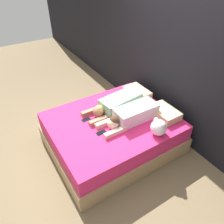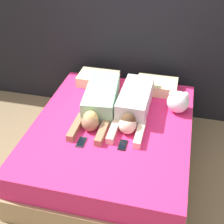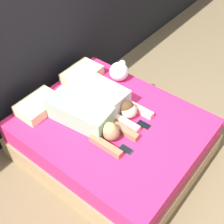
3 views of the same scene
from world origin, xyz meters
name	(u,v)px [view 1 (image 1 of 3)]	position (x,y,z in m)	size (l,w,h in m)	color
ground_plane	(112,145)	(0.00, 0.00, 0.00)	(12.00, 12.00, 0.00)	#7F6B4C
wall_back	(172,59)	(0.00, 1.14, 1.30)	(12.00, 0.06, 2.60)	black
bed	(112,133)	(0.00, 0.00, 0.27)	(1.65, 1.97, 0.55)	tan
pillow_head_left	(137,92)	(-0.36, 0.76, 0.62)	(0.48, 0.33, 0.13)	beige
pillow_head_right	(164,113)	(0.36, 0.76, 0.62)	(0.48, 0.33, 0.13)	beige
person_left	(117,104)	(-0.19, 0.21, 0.66)	(0.40, 1.03, 0.23)	#8CBF99
person_right	(131,115)	(0.18, 0.24, 0.66)	(0.33, 0.99, 0.23)	silver
cell_phone_left	(86,120)	(-0.21, -0.35, 0.56)	(0.07, 0.15, 0.01)	#2D2D33
cell_phone_right	(101,133)	(0.18, -0.30, 0.56)	(0.07, 0.15, 0.01)	black
plush_toy	(159,127)	(0.63, 0.39, 0.68)	(0.24, 0.24, 0.25)	white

